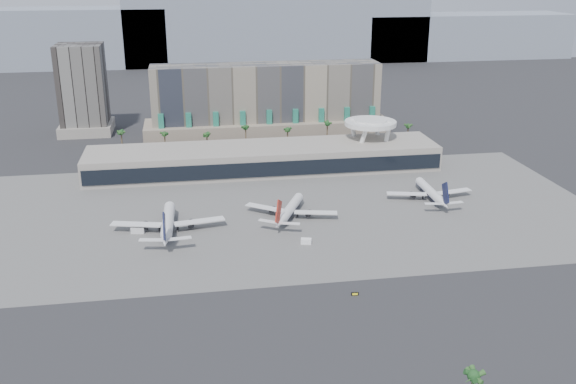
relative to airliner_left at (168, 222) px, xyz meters
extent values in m
plane|color=#232326|center=(45.44, -40.35, -3.88)|extent=(900.00, 900.00, 0.00)
cube|color=#5B5B59|center=(45.44, 14.65, -3.85)|extent=(260.00, 130.00, 0.06)
cube|color=gray|center=(-134.56, 429.65, 23.62)|extent=(260.00, 60.00, 55.00)
cube|color=gray|center=(105.44, 429.65, 31.12)|extent=(300.00, 60.00, 70.00)
cube|color=gray|center=(305.44, 429.65, 18.62)|extent=(220.00, 60.00, 45.00)
cube|color=gray|center=(55.44, 134.65, 17.12)|extent=(130.00, 22.00, 42.00)
cube|color=tan|center=(55.44, 132.65, 1.12)|extent=(140.00, 30.00, 10.00)
cube|color=#247C64|center=(-4.56, 122.65, 5.12)|extent=(3.00, 2.00, 18.00)
cube|color=#247C64|center=(10.44, 122.65, 5.12)|extent=(3.00, 2.00, 18.00)
cube|color=#247C64|center=(25.44, 122.65, 5.12)|extent=(3.00, 2.00, 18.00)
cube|color=#247C64|center=(40.44, 122.65, 5.12)|extent=(3.00, 2.00, 18.00)
cube|color=#247C64|center=(55.44, 122.65, 5.12)|extent=(3.00, 2.00, 18.00)
cube|color=#247C64|center=(70.44, 122.65, 5.12)|extent=(3.00, 2.00, 18.00)
cube|color=#247C64|center=(85.44, 122.65, 5.12)|extent=(3.00, 2.00, 18.00)
cube|color=#247C64|center=(100.44, 122.65, 5.12)|extent=(3.00, 2.00, 18.00)
cube|color=#247C64|center=(115.44, 122.65, 5.12)|extent=(3.00, 2.00, 18.00)
cube|color=black|center=(-49.56, 159.65, 22.12)|extent=(26.00, 26.00, 52.00)
cube|color=#9C9589|center=(-49.56, 159.65, -0.88)|extent=(30.00, 30.00, 6.00)
cube|color=#9C9589|center=(45.44, 69.65, 2.12)|extent=(170.00, 32.00, 12.00)
cube|color=black|center=(45.44, 53.45, 1.62)|extent=(168.00, 0.60, 7.00)
cube|color=black|center=(45.44, 69.65, 9.37)|extent=(170.00, 12.00, 2.50)
cylinder|color=white|center=(106.80, 82.02, 7.12)|extent=(6.98, 6.99, 21.89)
cylinder|color=white|center=(94.08, 82.02, 7.12)|extent=(6.98, 6.99, 21.89)
cylinder|color=white|center=(94.08, 69.29, 7.12)|extent=(6.98, 6.99, 21.89)
cylinder|color=white|center=(106.80, 69.29, 7.12)|extent=(6.98, 6.99, 21.89)
cylinder|color=white|center=(100.44, 75.65, 16.12)|extent=(26.00, 26.00, 2.20)
cylinder|color=white|center=(100.44, 75.65, 17.42)|extent=(16.00, 16.00, 1.20)
cylinder|color=brown|center=(-24.56, 104.65, 2.12)|extent=(0.70, 0.70, 12.00)
sphere|color=#1E4C1F|center=(-24.56, 104.65, 7.82)|extent=(2.80, 2.80, 2.80)
cylinder|color=brown|center=(-2.56, 104.65, 2.12)|extent=(0.70, 0.70, 12.00)
sphere|color=#1E4C1F|center=(-2.56, 104.65, 7.82)|extent=(2.80, 2.80, 2.80)
cylinder|color=brown|center=(19.44, 104.65, 2.12)|extent=(0.70, 0.70, 12.00)
sphere|color=#1E4C1F|center=(19.44, 104.65, 7.82)|extent=(2.80, 2.80, 2.80)
cylinder|color=brown|center=(40.44, 104.65, 2.12)|extent=(0.70, 0.70, 12.00)
sphere|color=#1E4C1F|center=(40.44, 104.65, 7.82)|extent=(2.80, 2.80, 2.80)
cylinder|color=brown|center=(63.44, 104.65, 2.12)|extent=(0.70, 0.70, 12.00)
sphere|color=#1E4C1F|center=(63.44, 104.65, 7.82)|extent=(2.80, 2.80, 2.80)
cylinder|color=brown|center=(85.44, 104.65, 2.12)|extent=(0.70, 0.70, 12.00)
sphere|color=#1E4C1F|center=(85.44, 104.65, 7.82)|extent=(2.80, 2.80, 2.80)
cylinder|color=brown|center=(107.44, 104.65, 2.12)|extent=(0.70, 0.70, 12.00)
sphere|color=#1E4C1F|center=(107.44, 104.65, 7.82)|extent=(2.80, 2.80, 2.80)
cylinder|color=brown|center=(130.44, 104.65, 2.12)|extent=(0.70, 0.70, 12.00)
sphere|color=#1E4C1F|center=(130.44, 104.65, 7.82)|extent=(2.80, 2.80, 2.80)
cylinder|color=white|center=(0.07, 1.91, -0.02)|extent=(5.29, 29.33, 4.28)
cylinder|color=#101437|center=(0.07, 1.91, -0.18)|extent=(5.19, 28.74, 4.20)
cone|color=white|center=(0.65, 18.64, -0.02)|extent=(4.45, 4.96, 4.28)
cone|color=white|center=(-0.59, -16.96, 0.30)|extent=(4.61, 9.78, 4.28)
cube|color=white|center=(-11.74, 1.25, -0.67)|extent=(19.73, 8.81, 0.37)
cube|color=white|center=(11.80, 0.43, -0.67)|extent=(19.72, 7.56, 0.37)
cylinder|color=black|center=(-8.51, 1.67, -1.74)|extent=(2.50, 4.36, 2.35)
cylinder|color=black|center=(8.61, 1.08, -1.74)|extent=(2.50, 4.36, 2.35)
cube|color=#101437|center=(-0.65, -18.57, 5.86)|extent=(0.87, 9.73, 11.27)
cube|color=white|center=(-5.44, -17.86, 0.83)|extent=(8.84, 3.80, 0.27)
cube|color=white|center=(4.19, -18.20, 0.83)|extent=(8.76, 3.24, 0.27)
cylinder|color=black|center=(0.46, 13.29, -3.02)|extent=(0.54, 0.54, 1.71)
cylinder|color=black|center=(-3.39, 0.96, -3.02)|extent=(0.75, 0.75, 1.71)
cylinder|color=black|center=(3.45, 0.72, -3.02)|extent=(0.75, 0.75, 1.71)
cylinder|color=white|center=(48.52, 8.19, -0.47)|extent=(14.10, 25.06, 3.78)
cylinder|color=#101437|center=(48.52, 8.19, -0.61)|extent=(13.82, 24.56, 3.71)
cone|color=white|center=(54.63, 21.66, -0.47)|extent=(5.20, 5.44, 3.78)
cone|color=white|center=(41.63, -7.01, -0.19)|extent=(6.96, 9.31, 3.78)
cube|color=white|center=(38.65, 11.62, -1.04)|extent=(15.95, 13.15, 0.33)
cube|color=white|center=(57.60, 3.03, -1.04)|extent=(17.44, 7.35, 0.33)
cylinder|color=black|center=(41.43, 10.88, -1.99)|extent=(3.46, 4.30, 2.08)
cylinder|color=black|center=(55.21, 4.63, -1.99)|extent=(3.46, 4.30, 2.08)
cube|color=#A82013|center=(41.04, -8.30, 4.73)|extent=(3.98, 8.02, 9.96)
cube|color=white|center=(37.36, -6.11, 0.28)|extent=(7.50, 5.81, 0.24)
cube|color=white|center=(45.11, -9.63, 0.28)|extent=(7.85, 4.13, 0.24)
cylinder|color=black|center=(52.67, 17.35, -3.12)|extent=(0.47, 0.47, 1.51)
cylinder|color=black|center=(45.37, 8.57, -3.12)|extent=(0.66, 0.66, 1.51)
cylinder|color=black|center=(50.88, 6.07, -3.12)|extent=(0.66, 0.66, 1.51)
cylinder|color=white|center=(110.86, 18.88, -0.50)|extent=(4.34, 25.67, 3.75)
cylinder|color=#101437|center=(110.86, 18.88, -0.64)|extent=(4.25, 25.16, 3.68)
cone|color=white|center=(111.20, 33.55, -0.50)|extent=(3.85, 4.31, 3.75)
cone|color=white|center=(110.48, 2.34, -0.22)|extent=(3.95, 8.53, 3.75)
cube|color=white|center=(100.52, 18.18, -1.06)|extent=(17.30, 7.54, 0.33)
cube|color=white|center=(121.16, 17.70, -1.06)|extent=(17.29, 6.82, 0.33)
cylinder|color=black|center=(103.35, 18.58, -2.00)|extent=(2.15, 3.80, 2.06)
cylinder|color=black|center=(118.35, 18.24, -2.00)|extent=(2.15, 3.80, 2.06)
cube|color=#101437|center=(110.45, 0.93, 4.66)|extent=(0.66, 8.53, 9.88)
cube|color=white|center=(106.24, 1.49, 0.25)|extent=(7.74, 3.25, 0.23)
cube|color=white|center=(114.68, 1.30, 0.25)|extent=(7.69, 2.92, 0.23)
cylinder|color=black|center=(111.09, 28.86, -3.13)|extent=(0.47, 0.47, 1.50)
cylinder|color=black|center=(107.84, 18.01, -3.13)|extent=(0.66, 0.66, 1.50)
cylinder|color=black|center=(113.84, 17.87, -3.13)|extent=(0.66, 0.66, 1.50)
cube|color=silver|center=(-11.27, 0.38, -2.65)|extent=(5.39, 3.35, 2.45)
cube|color=white|center=(49.46, -19.52, -2.90)|extent=(4.20, 3.04, 1.95)
cube|color=black|center=(56.97, -59.62, -3.35)|extent=(2.34, 0.51, 1.06)
cube|color=yellow|center=(56.97, -59.81, -3.35)|extent=(1.69, 0.20, 0.63)
cylinder|color=black|center=(56.12, -59.62, -3.56)|extent=(0.13, 0.13, 0.63)
cylinder|color=black|center=(57.81, -59.62, -3.56)|extent=(0.13, 0.13, 0.63)
sphere|color=#1E4C1F|center=(66.38, -120.52, 9.14)|extent=(2.80, 2.80, 2.80)
camera|label=1|loc=(8.51, -228.05, 92.36)|focal=40.00mm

